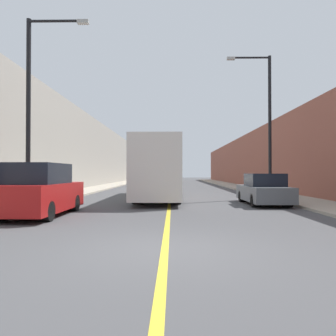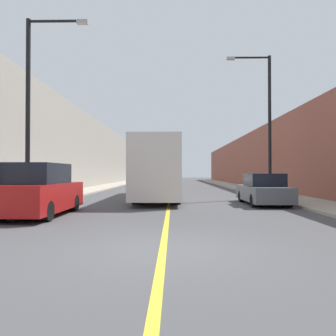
# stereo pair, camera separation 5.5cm
# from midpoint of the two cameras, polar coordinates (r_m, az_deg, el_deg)

# --- Properties ---
(ground_plane) EXTENTS (200.00, 200.00, 0.00)m
(ground_plane) POSITION_cam_midpoint_polar(r_m,az_deg,el_deg) (7.06, -0.79, -14.03)
(ground_plane) COLOR #474749
(sidewalk_left) EXTENTS (2.71, 72.00, 0.12)m
(sidewalk_left) POSITION_cam_midpoint_polar(r_m,az_deg,el_deg) (37.65, -10.65, -3.16)
(sidewalk_left) COLOR #A89E8C
(sidewalk_left) RESTS_ON ground
(sidewalk_right) EXTENTS (2.71, 72.00, 0.12)m
(sidewalk_right) POSITION_cam_midpoint_polar(r_m,az_deg,el_deg) (37.58, 11.73, -3.16)
(sidewalk_right) COLOR #A89E8C
(sidewalk_right) RESTS_ON ground
(building_row_left) EXTENTS (4.00, 72.00, 7.74)m
(building_row_left) POSITION_cam_midpoint_polar(r_m,az_deg,el_deg) (38.50, -15.54, 2.59)
(building_row_left) COLOR gray
(building_row_left) RESTS_ON ground
(building_row_right) EXTENTS (4.00, 72.00, 6.06)m
(building_row_right) POSITION_cam_midpoint_polar(r_m,az_deg,el_deg) (38.35, 16.65, 1.35)
(building_row_right) COLOR brown
(building_row_right) RESTS_ON ground
(road_center_line) EXTENTS (0.16, 72.00, 0.01)m
(road_center_line) POSITION_cam_midpoint_polar(r_m,az_deg,el_deg) (36.91, 0.53, -3.30)
(road_center_line) COLOR gold
(road_center_line) RESTS_ON ground
(bus) EXTENTS (2.47, 12.27, 3.42)m
(bus) POSITION_cam_midpoint_polar(r_m,az_deg,el_deg) (20.53, -1.51, -0.21)
(bus) COLOR silver
(bus) RESTS_ON ground
(parked_suv_left) EXTENTS (1.96, 4.72, 1.96)m
(parked_suv_left) POSITION_cam_midpoint_polar(r_m,az_deg,el_deg) (13.13, -21.56, -3.85)
(parked_suv_left) COLOR maroon
(parked_suv_left) RESTS_ON ground
(car_right_near) EXTENTS (1.87, 4.50, 1.57)m
(car_right_near) POSITION_cam_midpoint_polar(r_m,az_deg,el_deg) (17.26, 16.23, -3.80)
(car_right_near) COLOR #51565B
(car_right_near) RESTS_ON ground
(street_lamp_left) EXTENTS (2.77, 0.24, 8.33)m
(street_lamp_left) POSITION_cam_midpoint_polar(r_m,az_deg,el_deg) (15.97, -22.47, 10.95)
(street_lamp_left) COLOR black
(street_lamp_left) RESTS_ON sidewalk_left
(street_lamp_right) EXTENTS (2.77, 0.24, 8.80)m
(street_lamp_right) POSITION_cam_midpoint_polar(r_m,az_deg,el_deg) (21.55, 16.68, 8.51)
(street_lamp_right) COLOR black
(street_lamp_right) RESTS_ON sidewalk_right
(pedestrian) EXTENTS (0.39, 0.25, 1.79)m
(pedestrian) POSITION_cam_midpoint_polar(r_m,az_deg,el_deg) (15.32, -25.83, -2.84)
(pedestrian) COLOR maroon
(pedestrian) RESTS_ON sidewalk_left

